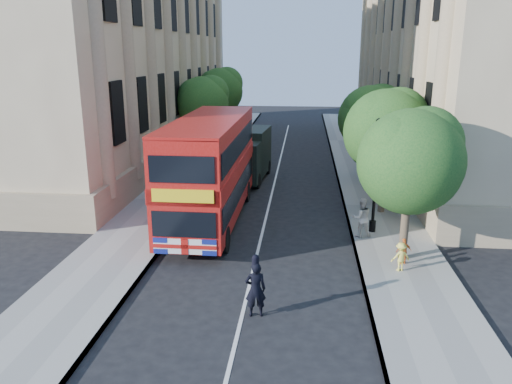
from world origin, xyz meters
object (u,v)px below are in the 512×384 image
(box_van, at_px, (247,156))
(double_decker_bus, at_px, (210,167))
(police_constable, at_px, (256,289))
(woman_pedestrian, at_px, (361,217))
(lamp_post, at_px, (375,180))

(box_van, bearing_deg, double_decker_bus, -90.31)
(double_decker_bus, distance_m, police_constable, 9.41)
(police_constable, bearing_deg, box_van, -93.13)
(box_van, relative_size, police_constable, 3.22)
(box_van, xyz_separation_m, woman_pedestrian, (6.21, -9.87, -0.58))
(lamp_post, distance_m, police_constable, 9.19)
(woman_pedestrian, bearing_deg, lamp_post, -142.90)
(box_van, bearing_deg, police_constable, -77.34)
(double_decker_bus, xyz_separation_m, box_van, (0.79, 8.24, -1.16))
(lamp_post, relative_size, box_van, 0.89)
(double_decker_bus, relative_size, police_constable, 5.94)
(box_van, bearing_deg, lamp_post, -48.21)
(woman_pedestrian, bearing_deg, double_decker_bus, -25.65)
(lamp_post, height_order, double_decker_bus, lamp_post)
(double_decker_bus, bearing_deg, police_constable, -70.53)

